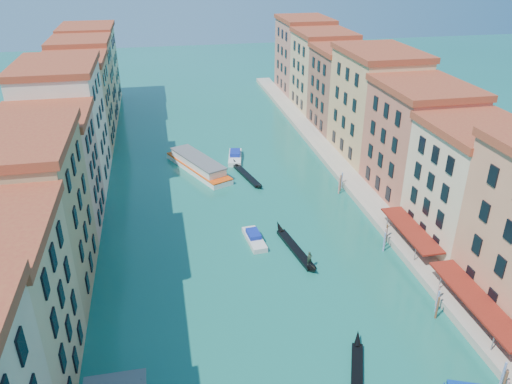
% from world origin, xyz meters
% --- Properties ---
extents(left_bank_palazzos, '(12.80, 128.40, 21.00)m').
position_xyz_m(left_bank_palazzos, '(-26.00, 64.68, 9.71)').
color(left_bank_palazzos, tan).
rests_on(left_bank_palazzos, ground).
extents(right_bank_palazzos, '(12.80, 128.40, 21.00)m').
position_xyz_m(right_bank_palazzos, '(30.00, 65.00, 9.75)').
color(right_bank_palazzos, '#A0413B').
rests_on(right_bank_palazzos, ground).
extents(quay, '(4.00, 140.00, 1.00)m').
position_xyz_m(quay, '(22.00, 65.00, 0.50)').
color(quay, '#A79E87').
rests_on(quay, ground).
extents(restaurant_awnings, '(3.20, 44.55, 3.12)m').
position_xyz_m(restaurant_awnings, '(22.19, 23.00, 2.99)').
color(restaurant_awnings, maroon).
rests_on(restaurant_awnings, ground).
extents(mooring_poles_right, '(1.44, 54.24, 3.20)m').
position_xyz_m(mooring_poles_right, '(19.10, 28.80, 1.30)').
color(mooring_poles_right, brown).
rests_on(mooring_poles_right, ground).
extents(vaporetto_far, '(10.97, 17.85, 2.64)m').
position_xyz_m(vaporetto_far, '(-3.91, 71.19, 1.19)').
color(vaporetto_far, white).
rests_on(vaporetto_far, ground).
extents(gondola_fore, '(3.20, 13.40, 2.68)m').
position_xyz_m(gondola_fore, '(6.63, 41.44, 0.45)').
color(gondola_fore, black).
rests_on(gondola_fore, ground).
extents(gondola_right, '(5.37, 11.46, 2.40)m').
position_xyz_m(gondola_right, '(6.33, 18.03, 0.46)').
color(gondola_right, black).
rests_on(gondola_right, ground).
extents(gondola_far, '(4.04, 13.09, 1.88)m').
position_xyz_m(gondola_far, '(4.42, 66.85, 0.38)').
color(gondola_far, black).
rests_on(gondola_far, ground).
extents(motorboat_mid, '(2.57, 6.56, 1.33)m').
position_xyz_m(motorboat_mid, '(1.55, 44.97, 0.52)').
color(motorboat_mid, silver).
rests_on(motorboat_mid, ground).
extents(motorboat_far, '(3.78, 7.91, 1.57)m').
position_xyz_m(motorboat_far, '(3.69, 75.24, 0.61)').
color(motorboat_far, silver).
rests_on(motorboat_far, ground).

